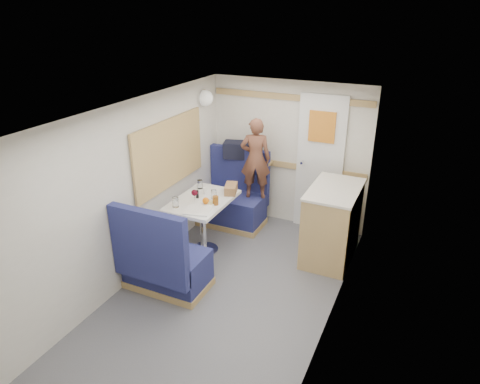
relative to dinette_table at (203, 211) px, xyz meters
The scene contains 28 objects.
floor 1.32m from the dinette_table, 56.98° to the right, with size 4.50×4.50×0.00m, color #515156.
ceiling 1.87m from the dinette_table, 56.98° to the right, with size 4.50×4.50×0.00m, color silver.
wall_back 1.47m from the dinette_table, 62.53° to the left, with size 2.20×0.02×2.00m, color silver.
wall_left 1.18m from the dinette_table, 114.23° to the right, with size 0.02×4.50×2.00m, color silver.
wall_right 2.06m from the dinette_table, 29.74° to the right, with size 0.02×4.50×2.00m, color silver.
oak_trim_low 1.42m from the dinette_table, 62.15° to the left, with size 2.15×0.02×0.08m, color #AD8B4E.
oak_trim_high 1.85m from the dinette_table, 62.15° to the left, with size 2.15×0.02×0.08m, color #AD8B4E.
side_window 0.81m from the dinette_table, behind, with size 0.04×1.30×0.72m, color #9EAB91.
rear_door 1.69m from the dinette_table, 47.92° to the left, with size 0.62×0.12×1.86m.
dinette_table is the anchor object (origin of this frame).
bench_far 0.90m from the dinette_table, 90.00° to the left, with size 0.90×0.59×1.05m.
bench_near 0.90m from the dinette_table, 90.00° to the right, with size 0.90×0.59×1.05m.
ledge 1.16m from the dinette_table, 90.00° to the left, with size 0.90×0.14×0.04m, color #AD8B4E.
dome_light 1.51m from the dinette_table, 114.65° to the left, with size 0.20×0.20×0.20m, color white.
galley_counter 1.57m from the dinette_table, 20.54° to the left, with size 0.57×0.92×0.92m.
person 1.05m from the dinette_table, 70.81° to the left, with size 0.40×0.26×1.10m, color brown.
duffel_bag 1.21m from the dinette_table, 90.17° to the left, with size 0.47×0.23×0.23m, color black.
tray 0.31m from the dinette_table, 67.20° to the right, with size 0.29×0.37×0.02m, color white.
orange_fruit 0.27m from the dinette_table, 44.96° to the right, with size 0.08×0.08×0.08m, color orange.
cheese_block 0.26m from the dinette_table, 32.65° to the right, with size 0.10×0.06×0.03m, color #F7DF8E.
wine_glass 0.30m from the dinette_table, 106.47° to the right, with size 0.08×0.08×0.17m.
tumbler_left 0.41m from the dinette_table, 119.95° to the right, with size 0.07×0.07×0.12m, color silver.
tumbler_mid 0.41m from the dinette_table, 123.55° to the left, with size 0.07×0.07×0.11m, color white.
tumbler_right 0.25m from the dinette_table, 39.72° to the left, with size 0.07×0.07×0.11m, color white.
beer_glass 0.30m from the dinette_table, 14.89° to the right, with size 0.07×0.07×0.11m, color #8C4D14.
pepper_grinder 0.22m from the dinette_table, 164.90° to the left, with size 0.04×0.04×0.10m, color black.
salt_grinder 0.25m from the dinette_table, 108.83° to the left, with size 0.03×0.03×0.09m, color white.
bread_loaf 0.45m from the dinette_table, 55.99° to the left, with size 0.14×0.26×0.11m, color brown.
Camera 1 is at (1.73, -3.05, 2.89)m, focal length 32.00 mm.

